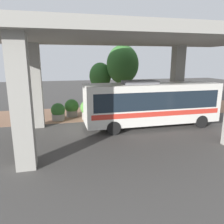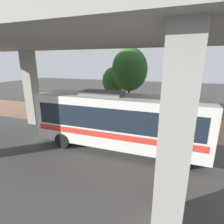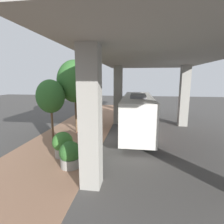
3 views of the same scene
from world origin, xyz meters
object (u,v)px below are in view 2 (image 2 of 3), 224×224
bus (118,119)px  planter_back (81,114)px  fire_hydrant (109,116)px  street_tree_near (130,70)px  planter_middle (60,112)px  planter_front (76,110)px  street_tree_far (114,81)px

bus → planter_back: size_ratio=5.96×
fire_hydrant → street_tree_near: bearing=117.7°
street_tree_near → planter_middle: bearing=-73.9°
bus → planter_front: 7.68m
planter_middle → street_tree_near: street_tree_near is taller
planter_back → bus: bearing=53.4°
planter_front → planter_middle: (0.98, -1.25, -0.11)m
fire_hydrant → street_tree_near: size_ratio=0.15×
planter_middle → planter_front: bearing=128.2°
planter_back → street_tree_near: (-2.22, 3.82, 3.84)m
planter_middle → street_tree_near: (-1.85, 6.40, 4.01)m
fire_hydrant → planter_back: planter_back is taller
bus → planter_middle: bus is taller
planter_front → planter_middle: size_ratio=1.08×
planter_back → street_tree_near: 5.85m
fire_hydrant → planter_middle: bearing=-78.2°
street_tree_far → bus: bearing=21.4°
planter_front → planter_back: planter_back is taller
fire_hydrant → street_tree_far: bearing=-170.7°
planter_back → planter_front: bearing=-135.5°
planter_back → street_tree_near: bearing=120.2°
bus → street_tree_near: 6.31m
fire_hydrant → planter_front: planter_front is taller
planter_back → street_tree_far: size_ratio=0.36×
planter_middle → street_tree_near: bearing=106.1°
planter_back → planter_middle: bearing=-98.2°
planter_back → fire_hydrant: bearing=121.9°
street_tree_near → bus: bearing=7.7°
bus → street_tree_near: bearing=-172.3°
street_tree_near → fire_hydrant: bearing=-62.3°
planter_back → street_tree_far: bearing=153.0°
street_tree_far → street_tree_near: bearing=55.2°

